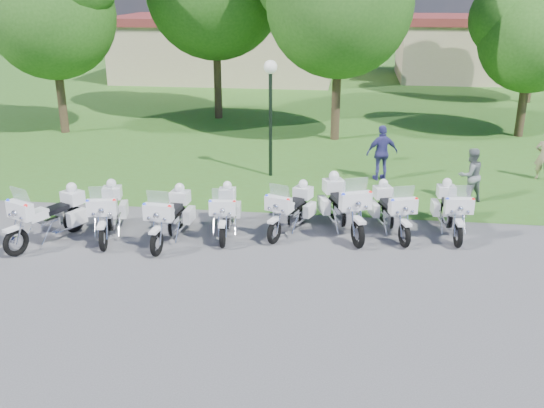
# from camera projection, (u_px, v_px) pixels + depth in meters

# --- Properties ---
(ground) EXTENTS (100.00, 100.00, 0.00)m
(ground) POSITION_uv_depth(u_px,v_px,m) (244.00, 257.00, 14.56)
(ground) COLOR #515155
(ground) RESTS_ON ground
(grass_lawn) EXTENTS (100.00, 48.00, 0.01)m
(grass_lawn) POSITION_uv_depth(u_px,v_px,m) (315.00, 82.00, 39.68)
(grass_lawn) COLOR #3E6A21
(grass_lawn) RESTS_ON ground
(motorcycle_0) EXTENTS (1.45, 2.29, 1.65)m
(motorcycle_0) POSITION_uv_depth(u_px,v_px,m) (50.00, 216.00, 15.23)
(motorcycle_0) COLOR black
(motorcycle_0) RESTS_ON ground
(motorcycle_1) EXTENTS (1.09, 2.33, 1.58)m
(motorcycle_1) POSITION_uv_depth(u_px,v_px,m) (109.00, 211.00, 15.62)
(motorcycle_1) COLOR black
(motorcycle_1) RESTS_ON ground
(motorcycle_2) EXTENTS (0.87, 2.34, 1.57)m
(motorcycle_2) POSITION_uv_depth(u_px,v_px,m) (171.00, 216.00, 15.31)
(motorcycle_2) COLOR black
(motorcycle_2) RESTS_ON ground
(motorcycle_3) EXTENTS (0.87, 2.19, 1.47)m
(motorcycle_3) POSITION_uv_depth(u_px,v_px,m) (226.00, 211.00, 15.75)
(motorcycle_3) COLOR black
(motorcycle_3) RESTS_ON ground
(motorcycle_4) EXTENTS (1.24, 2.13, 1.51)m
(motorcycle_4) POSITION_uv_depth(u_px,v_px,m) (291.00, 209.00, 15.88)
(motorcycle_4) COLOR black
(motorcycle_4) RESTS_ON ground
(motorcycle_5) EXTENTS (1.43, 2.46, 1.74)m
(motorcycle_5) POSITION_uv_depth(u_px,v_px,m) (343.00, 205.00, 15.83)
(motorcycle_5) COLOR black
(motorcycle_5) RESTS_ON ground
(motorcycle_6) EXTENTS (1.18, 2.20, 1.53)m
(motorcycle_6) POSITION_uv_depth(u_px,v_px,m) (392.00, 210.00, 15.78)
(motorcycle_6) COLOR black
(motorcycle_6) RESTS_ON ground
(motorcycle_7) EXTENTS (0.84, 2.30, 1.54)m
(motorcycle_7) POSITION_uv_depth(u_px,v_px,m) (451.00, 209.00, 15.79)
(motorcycle_7) COLOR black
(motorcycle_7) RESTS_ON ground
(lamp_post) EXTENTS (0.44, 0.44, 3.87)m
(lamp_post) POSITION_uv_depth(u_px,v_px,m) (270.00, 89.00, 19.65)
(lamp_post) COLOR black
(lamp_post) RESTS_ON ground
(tree_0) EXTENTS (6.16, 5.25, 8.21)m
(tree_0) POSITION_uv_depth(u_px,v_px,m) (49.00, 2.00, 24.77)
(tree_0) COLOR #38281C
(tree_0) RESTS_ON ground
(tree_3) EXTENTS (5.01, 4.27, 6.67)m
(tree_3) POSITION_uv_depth(u_px,v_px,m) (532.00, 29.00, 24.44)
(tree_3) COLOR #38281C
(tree_3) RESTS_ON ground
(building_west) EXTENTS (14.56, 8.32, 4.10)m
(building_west) POSITION_uv_depth(u_px,v_px,m) (227.00, 47.00, 40.62)
(building_west) COLOR tan
(building_west) RESTS_ON ground
(building_east) EXTENTS (11.44, 7.28, 4.10)m
(building_east) POSITION_uv_depth(u_px,v_px,m) (483.00, 48.00, 40.42)
(building_east) COLOR tan
(building_east) RESTS_ON ground
(bystander_a) EXTENTS (0.65, 0.48, 1.62)m
(bystander_a) POSITION_uv_depth(u_px,v_px,m) (544.00, 156.00, 20.00)
(bystander_a) COLOR tan
(bystander_a) RESTS_ON ground
(bystander_b) EXTENTS (0.99, 0.92, 1.64)m
(bystander_b) POSITION_uv_depth(u_px,v_px,m) (470.00, 175.00, 17.96)
(bystander_b) COLOR slate
(bystander_b) RESTS_ON ground
(bystander_c) EXTENTS (1.17, 0.79, 1.84)m
(bystander_c) POSITION_uv_depth(u_px,v_px,m) (382.00, 153.00, 19.93)
(bystander_c) COLOR #3C3887
(bystander_c) RESTS_ON ground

